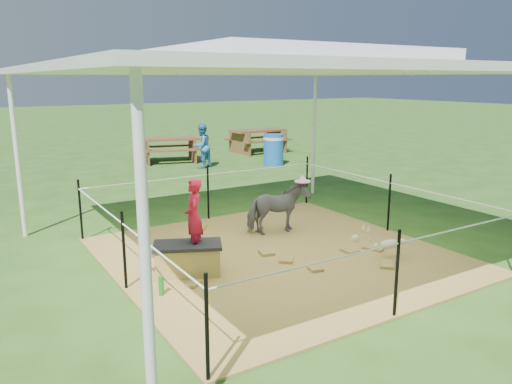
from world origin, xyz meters
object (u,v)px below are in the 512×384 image
trash_barrel (274,150)px  foal (390,242)px  green_bottle (161,286)px  picnic_table_near (170,150)px  distant_person (202,146)px  picnic_table_far (258,141)px  pony (278,209)px  straw_bale (188,260)px  woman (193,209)px

trash_barrel → foal: bearing=-112.0°
foal → green_bottle: bearing=-175.0°
trash_barrel → picnic_table_near: trash_barrel is taller
foal → distant_person: 8.36m
picnic_table_near → distant_person: (0.39, -1.47, 0.26)m
foal → picnic_table_far: (4.07, 10.06, 0.13)m
trash_barrel → picnic_table_near: bearing=137.5°
pony → picnic_table_near: size_ratio=0.56×
straw_bale → pony: 2.15m
straw_bale → woman: bearing=0.0°
pony → trash_barrel: bearing=-26.7°
straw_bale → distant_person: distant_person is taller
pony → trash_barrel: (3.76, 5.74, 0.01)m
straw_bale → trash_barrel: 8.71m
green_bottle → picnic_table_near: bearing=67.1°
pony → foal: 1.96m
straw_bale → trash_barrel: trash_barrel is taller
foal → trash_barrel: size_ratio=0.95×
pony → distant_person: size_ratio=0.79×
straw_bale → distant_person: size_ratio=0.65×
picnic_table_far → distant_person: size_ratio=1.51×
green_bottle → picnic_table_near: (3.88, 9.20, 0.23)m
picnic_table_near → woman: bearing=-95.0°
straw_bale → pony: bearing=22.4°
distant_person → picnic_table_far: bearing=-171.5°
woman → distant_person: 8.14m
picnic_table_far → straw_bale: bearing=-128.3°
woman → picnic_table_near: woman is taller
woman → distant_person: bearing=177.9°
pony → distant_person: distant_person is taller
pony → foal: (0.70, -1.82, -0.18)m
foal → picnic_table_far: size_ratio=0.46×
straw_bale → picnic_table_near: 9.37m
picnic_table_near → picnic_table_far: 3.43m
trash_barrel → distant_person: distant_person is taller
woman → trash_barrel: size_ratio=1.07×
pony → green_bottle: bearing=123.2°
pony → trash_barrel: size_ratio=1.09×
pony → picnic_table_near: (1.36, 7.94, -0.08)m
pony → picnic_table_near: 8.05m
foal → distant_person: bearing=97.5°
green_bottle → picnic_table_far: (7.30, 9.51, 0.25)m
straw_bale → picnic_table_far: picnic_table_far is taller
woman → green_bottle: size_ratio=4.32×
picnic_table_far → woman: bearing=-127.9°
straw_bale → picnic_table_near: size_ratio=0.46×
foal → picnic_table_near: size_ratio=0.49×
woman → distant_person: size_ratio=0.78×
green_bottle → foal: foal is taller
green_bottle → distant_person: bearing=61.0°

